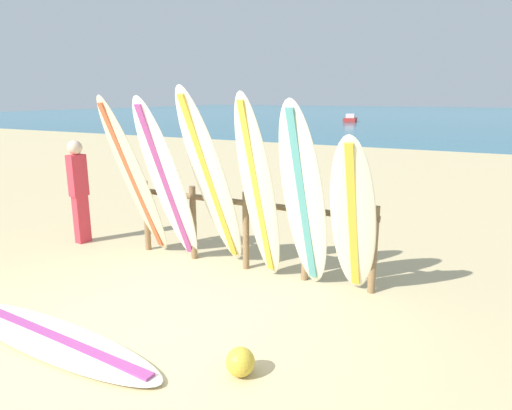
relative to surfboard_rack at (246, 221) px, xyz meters
name	(u,v)px	position (x,y,z in m)	size (l,w,h in m)	color
ground_plane	(108,355)	(-0.13, -2.45, -0.67)	(120.00, 120.00, 0.00)	#CCB784
ocean_water	(461,115)	(-0.13, 55.55, -0.66)	(120.00, 80.00, 0.01)	teal
surfboard_rack	(246,221)	(0.00, 0.00, 0.00)	(3.52, 0.09, 1.07)	olive
surfboard_leaning_far_left	(135,180)	(-1.57, -0.36, 0.50)	(0.71, 1.08, 2.34)	beige
surfboard_leaning_left	(168,185)	(-0.93, -0.45, 0.50)	(0.52, 1.08, 2.33)	white
surfboard_leaning_center_left	(212,183)	(-0.32, -0.32, 0.56)	(0.61, 1.22, 2.45)	white
surfboard_leaning_center	(258,191)	(0.36, -0.36, 0.52)	(0.58, 0.81, 2.37)	beige
surfboard_leaning_center_right	(304,199)	(0.96, -0.37, 0.48)	(0.63, 0.86, 2.30)	silver
surfboard_leaning_right	(353,219)	(1.53, -0.31, 0.31)	(0.53, 0.82, 1.95)	silver
surfboard_lying_on_sand	(52,338)	(-0.79, -2.51, -0.63)	(2.85, 0.77, 0.08)	silver
beachgoer_standing	(79,187)	(-2.89, -0.19, 0.24)	(0.22, 0.28, 1.64)	#D8333F
small_boat_offshore	(350,119)	(-8.23, 35.08, -0.41)	(1.42, 2.34, 0.71)	#B22D28
beach_ball	(240,362)	(1.10, -2.16, -0.54)	(0.25, 0.25, 0.25)	gold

